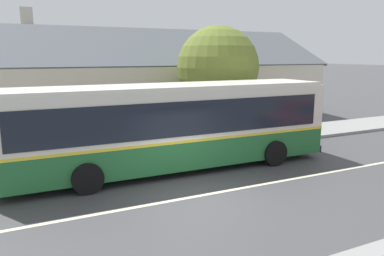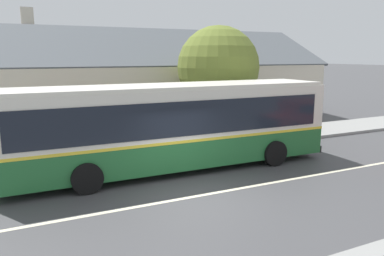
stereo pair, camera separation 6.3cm
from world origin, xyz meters
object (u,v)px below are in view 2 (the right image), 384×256
object	(u,v)px
transit_bus	(173,125)
bus_stop_sign	(263,110)
bench_down_street	(77,147)
street_tree_primary	(218,69)

from	to	relation	value
transit_bus	bus_stop_sign	bearing A→B (deg)	20.31
bus_stop_sign	transit_bus	bearing A→B (deg)	-159.69
transit_bus	bench_down_street	distance (m)	4.35
street_tree_primary	bus_stop_sign	world-z (taller)	street_tree_primary
transit_bus	street_tree_primary	bearing A→B (deg)	44.14
street_tree_primary	bus_stop_sign	bearing A→B (deg)	-57.75
bench_down_street	bus_stop_sign	distance (m)	8.83
street_tree_primary	bench_down_street	bearing A→B (deg)	-169.64
transit_bus	street_tree_primary	distance (m)	6.30
bench_down_street	transit_bus	bearing A→B (deg)	-42.80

